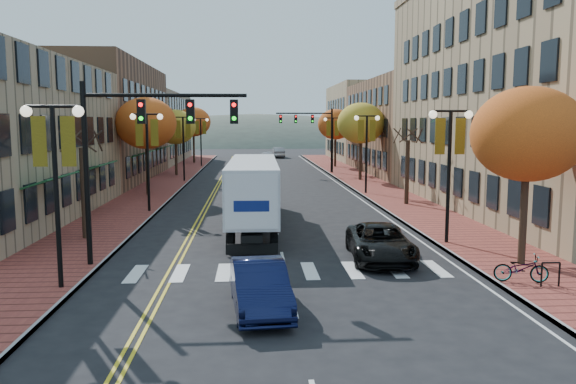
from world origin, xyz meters
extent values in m
plane|color=black|center=(0.00, 0.00, 0.00)|extent=(200.00, 200.00, 0.00)
cube|color=brown|center=(-9.00, 32.50, 0.07)|extent=(4.00, 85.00, 0.15)
cube|color=brown|center=(9.00, 32.50, 0.07)|extent=(4.00, 85.00, 0.15)
cube|color=brown|center=(-17.00, 36.00, 5.50)|extent=(12.00, 24.00, 11.00)
cube|color=#9E8966|center=(-17.00, 61.00, 4.75)|extent=(12.00, 26.00, 9.50)
cube|color=#997F5B|center=(18.50, 16.00, 7.50)|extent=(15.00, 28.00, 15.00)
cube|color=brown|center=(18.50, 42.00, 5.00)|extent=(15.00, 24.00, 10.00)
cube|color=#9E8966|center=(18.50, 64.00, 5.50)|extent=(15.00, 20.00, 11.00)
cylinder|color=#382619|center=(-9.00, 8.00, 2.25)|extent=(0.28, 0.28, 4.20)
cylinder|color=#382619|center=(-9.00, 24.00, 2.60)|extent=(0.28, 0.28, 4.90)
ellipsoid|color=orange|center=(-9.00, 24.00, 5.46)|extent=(4.48, 4.48, 3.81)
cylinder|color=#382619|center=(-9.00, 40.00, 2.42)|extent=(0.28, 0.28, 4.55)
ellipsoid|color=gold|center=(-9.00, 40.00, 5.07)|extent=(4.16, 4.16, 3.54)
cylinder|color=#382619|center=(-9.00, 58.00, 2.67)|extent=(0.28, 0.28, 5.04)
ellipsoid|color=orange|center=(-9.00, 58.00, 5.62)|extent=(4.61, 4.61, 3.92)
cylinder|color=#382619|center=(9.00, 2.00, 2.42)|extent=(0.28, 0.28, 4.55)
ellipsoid|color=orange|center=(9.00, 2.00, 5.07)|extent=(4.16, 4.16, 3.54)
cylinder|color=#382619|center=(9.00, 18.00, 2.25)|extent=(0.28, 0.28, 4.20)
cylinder|color=#382619|center=(9.00, 34.00, 2.60)|extent=(0.28, 0.28, 4.90)
ellipsoid|color=gold|center=(9.00, 34.00, 5.46)|extent=(4.48, 4.48, 3.81)
cylinder|color=#382619|center=(9.00, 50.00, 2.53)|extent=(0.28, 0.28, 4.76)
ellipsoid|color=orange|center=(9.00, 50.00, 5.30)|extent=(4.35, 4.35, 3.70)
cylinder|color=black|center=(-7.50, 0.00, 3.00)|extent=(0.16, 0.16, 6.00)
cylinder|color=black|center=(-7.50, 0.00, 6.00)|extent=(1.60, 0.10, 0.10)
sphere|color=#FFF2CC|center=(-8.30, 0.00, 5.85)|extent=(0.36, 0.36, 0.36)
sphere|color=#FFF2CC|center=(-6.70, 0.00, 5.85)|extent=(0.36, 0.36, 0.36)
cube|color=gold|center=(-7.95, 0.00, 4.90)|extent=(0.45, 0.03, 1.60)
cube|color=gold|center=(-7.05, 0.00, 4.90)|extent=(0.45, 0.03, 1.60)
cylinder|color=black|center=(-7.50, 16.00, 3.00)|extent=(0.16, 0.16, 6.00)
cylinder|color=black|center=(-7.50, 16.00, 6.00)|extent=(1.60, 0.10, 0.10)
sphere|color=#FFF2CC|center=(-8.30, 16.00, 5.85)|extent=(0.36, 0.36, 0.36)
sphere|color=#FFF2CC|center=(-6.70, 16.00, 5.85)|extent=(0.36, 0.36, 0.36)
cube|color=gold|center=(-7.95, 16.00, 4.90)|extent=(0.45, 0.03, 1.60)
cube|color=gold|center=(-7.05, 16.00, 4.90)|extent=(0.45, 0.03, 1.60)
cylinder|color=black|center=(-7.50, 34.00, 3.00)|extent=(0.16, 0.16, 6.00)
cylinder|color=black|center=(-7.50, 34.00, 6.00)|extent=(1.60, 0.10, 0.10)
sphere|color=#FFF2CC|center=(-8.30, 34.00, 5.85)|extent=(0.36, 0.36, 0.36)
sphere|color=#FFF2CC|center=(-6.70, 34.00, 5.85)|extent=(0.36, 0.36, 0.36)
cube|color=gold|center=(-7.95, 34.00, 4.90)|extent=(0.45, 0.03, 1.60)
cube|color=gold|center=(-7.05, 34.00, 4.90)|extent=(0.45, 0.03, 1.60)
cylinder|color=black|center=(-7.50, 52.00, 3.00)|extent=(0.16, 0.16, 6.00)
cylinder|color=black|center=(-7.50, 52.00, 6.00)|extent=(1.60, 0.10, 0.10)
sphere|color=#FFF2CC|center=(-8.30, 52.00, 5.85)|extent=(0.36, 0.36, 0.36)
sphere|color=#FFF2CC|center=(-6.70, 52.00, 5.85)|extent=(0.36, 0.36, 0.36)
cube|color=gold|center=(-7.95, 52.00, 4.90)|extent=(0.45, 0.03, 1.60)
cube|color=gold|center=(-7.05, 52.00, 4.90)|extent=(0.45, 0.03, 1.60)
cylinder|color=black|center=(7.50, 6.00, 3.00)|extent=(0.16, 0.16, 6.00)
cylinder|color=black|center=(7.50, 6.00, 6.00)|extent=(1.60, 0.10, 0.10)
sphere|color=#FFF2CC|center=(6.70, 6.00, 5.85)|extent=(0.36, 0.36, 0.36)
sphere|color=#FFF2CC|center=(8.30, 6.00, 5.85)|extent=(0.36, 0.36, 0.36)
cube|color=gold|center=(7.05, 6.00, 4.90)|extent=(0.45, 0.03, 1.60)
cube|color=gold|center=(7.95, 6.00, 4.90)|extent=(0.45, 0.03, 1.60)
cylinder|color=black|center=(7.50, 24.00, 3.00)|extent=(0.16, 0.16, 6.00)
cylinder|color=black|center=(7.50, 24.00, 6.00)|extent=(1.60, 0.10, 0.10)
sphere|color=#FFF2CC|center=(6.70, 24.00, 5.85)|extent=(0.36, 0.36, 0.36)
sphere|color=#FFF2CC|center=(8.30, 24.00, 5.85)|extent=(0.36, 0.36, 0.36)
cube|color=gold|center=(7.05, 24.00, 4.90)|extent=(0.45, 0.03, 1.60)
cube|color=gold|center=(7.95, 24.00, 4.90)|extent=(0.45, 0.03, 1.60)
cylinder|color=black|center=(7.50, 42.00, 3.00)|extent=(0.16, 0.16, 6.00)
cylinder|color=black|center=(7.50, 42.00, 6.00)|extent=(1.60, 0.10, 0.10)
sphere|color=#FFF2CC|center=(6.70, 42.00, 5.85)|extent=(0.36, 0.36, 0.36)
sphere|color=#FFF2CC|center=(8.30, 42.00, 5.85)|extent=(0.36, 0.36, 0.36)
cube|color=gold|center=(7.05, 42.00, 4.90)|extent=(0.45, 0.03, 1.60)
cube|color=gold|center=(7.95, 42.00, 4.90)|extent=(0.45, 0.03, 1.60)
cylinder|color=black|center=(-7.40, 3.00, 3.50)|extent=(0.20, 0.20, 7.00)
cylinder|color=black|center=(-4.40, 3.00, 6.50)|extent=(6.00, 0.14, 0.14)
cube|color=black|center=(-5.30, 3.00, 5.90)|extent=(0.30, 0.25, 0.90)
sphere|color=#FF0C0C|center=(-5.30, 2.86, 6.15)|extent=(0.16, 0.16, 0.16)
cube|color=black|center=(-3.50, 3.00, 5.90)|extent=(0.30, 0.25, 0.90)
sphere|color=#FF0C0C|center=(-3.50, 2.86, 6.15)|extent=(0.16, 0.16, 0.16)
cube|color=black|center=(-1.88, 3.00, 5.90)|extent=(0.30, 0.25, 0.90)
sphere|color=#FF0C0C|center=(-1.88, 2.86, 6.15)|extent=(0.16, 0.16, 0.16)
cylinder|color=black|center=(7.40, 42.00, 3.50)|extent=(0.20, 0.20, 7.00)
cylinder|color=black|center=(4.40, 42.00, 6.50)|extent=(6.00, 0.14, 0.14)
cube|color=black|center=(5.30, 42.00, 5.90)|extent=(0.30, 0.25, 0.90)
sphere|color=#FF0C0C|center=(5.30, 41.86, 6.15)|extent=(0.16, 0.16, 0.16)
cube|color=black|center=(3.50, 42.00, 5.90)|extent=(0.30, 0.25, 0.90)
sphere|color=#FF0C0C|center=(3.50, 41.86, 6.15)|extent=(0.16, 0.16, 0.16)
cube|color=black|center=(1.88, 42.00, 5.90)|extent=(0.30, 0.25, 0.90)
sphere|color=#FF0C0C|center=(1.88, 41.86, 6.15)|extent=(0.16, 0.16, 0.16)
cube|color=black|center=(-1.17, 9.98, 0.76)|extent=(1.08, 11.69, 0.31)
cube|color=silver|center=(-1.17, 9.98, 2.34)|extent=(2.51, 11.71, 2.52)
cube|color=black|center=(-1.06, 17.17, 1.48)|extent=(2.29, 2.73, 2.25)
cylinder|color=black|center=(-2.19, 5.32, 0.45)|extent=(0.33, 0.90, 0.90)
cylinder|color=black|center=(-0.30, 5.30, 0.45)|extent=(0.33, 0.90, 0.90)
cylinder|color=black|center=(-2.17, 6.40, 0.45)|extent=(0.33, 0.90, 0.90)
cylinder|color=black|center=(-0.28, 6.37, 0.45)|extent=(0.33, 0.90, 0.90)
cylinder|color=black|center=(-2.02, 16.10, 0.45)|extent=(0.33, 0.90, 0.90)
cylinder|color=black|center=(-0.14, 16.08, 0.45)|extent=(0.33, 0.90, 0.90)
cylinder|color=black|center=(-1.99, 18.08, 0.45)|extent=(0.33, 0.90, 0.90)
cylinder|color=black|center=(-0.11, 18.05, 0.45)|extent=(0.33, 0.90, 0.90)
imported|color=black|center=(-1.03, -2.28, 0.72)|extent=(1.93, 4.52, 1.45)
imported|color=black|center=(3.89, 3.53, 0.71)|extent=(2.70, 5.27, 1.42)
imported|color=silver|center=(-2.07, 48.36, 0.70)|extent=(2.04, 4.22, 1.39)
imported|color=#B6B5BD|center=(0.94, 61.52, 0.68)|extent=(2.04, 4.73, 1.36)
imported|color=#9B9AA1|center=(3.00, 70.63, 0.81)|extent=(1.93, 5.01, 1.63)
imported|color=gray|center=(7.80, -0.40, 0.62)|extent=(1.87, 0.98, 0.93)
camera|label=1|loc=(-1.24, -18.28, 5.49)|focal=35.00mm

